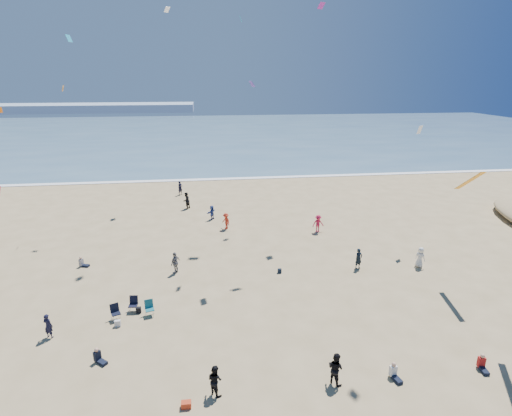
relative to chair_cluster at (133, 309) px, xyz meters
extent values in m
cube|color=#476B84|center=(5.38, 84.24, -0.47)|extent=(220.00, 100.00, 0.06)
cube|color=white|center=(5.38, 34.24, -0.46)|extent=(220.00, 1.20, 0.08)
cube|color=#7A8EA8|center=(-54.62, 159.24, 1.10)|extent=(110.00, 20.00, 3.20)
imported|color=red|center=(6.59, 14.27, 0.30)|extent=(1.07, 1.19, 1.60)
imported|color=black|center=(-4.39, -1.64, 0.26)|extent=(0.65, 0.54, 1.51)
imported|color=#C11B3E|center=(15.30, 12.36, 0.35)|extent=(1.13, 0.70, 1.69)
imported|color=black|center=(4.89, -7.13, 0.28)|extent=(0.94, 0.95, 1.55)
imported|color=slate|center=(2.28, 5.50, 0.35)|extent=(0.88, 1.06, 1.69)
imported|color=black|center=(16.30, 4.44, 0.32)|extent=(0.69, 0.56, 1.65)
imported|color=silver|center=(21.18, 4.11, 0.31)|extent=(0.86, 0.95, 1.63)
imported|color=black|center=(2.50, 21.13, 0.45)|extent=(1.12, 1.17, 1.90)
imported|color=#374E98|center=(5.28, 17.22, 0.25)|extent=(1.16, 1.40, 1.50)
imported|color=black|center=(10.69, -7.14, 0.33)|extent=(0.98, 1.03, 1.67)
imported|color=black|center=(1.53, 26.88, 0.39)|extent=(0.77, 0.75, 1.77)
cube|color=silver|center=(-0.74, -1.04, -0.30)|extent=(0.35, 0.20, 0.40)
cube|color=black|center=(0.28, 0.28, -0.31)|extent=(0.30, 0.22, 0.38)
cube|color=#BA351A|center=(3.55, -7.80, -0.35)|extent=(0.45, 0.30, 0.30)
cube|color=black|center=(10.11, 4.47, -0.33)|extent=(0.28, 0.18, 0.34)
cube|color=white|center=(22.93, 9.65, 9.45)|extent=(0.61, 0.50, 0.71)
cube|color=#27A1CA|center=(-3.42, 6.23, 16.02)|extent=(0.28, 0.58, 0.44)
cube|color=#881E91|center=(15.69, 16.17, 19.76)|extent=(0.73, 0.68, 0.52)
cube|color=white|center=(1.22, 27.84, 20.85)|extent=(0.76, 0.76, 0.54)
cube|color=orange|center=(-7.87, 17.70, 12.69)|extent=(0.24, 0.53, 0.55)
cube|color=#07BAC7|center=(7.97, 11.14, 17.90)|extent=(0.26, 0.70, 0.41)
cube|color=#52259A|center=(8.35, 7.14, 13.21)|extent=(0.40, 0.82, 0.41)
cube|color=orange|center=(22.56, 1.80, 7.00)|extent=(0.35, 2.64, 1.87)
camera|label=1|loc=(4.87, -22.38, 13.71)|focal=28.00mm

